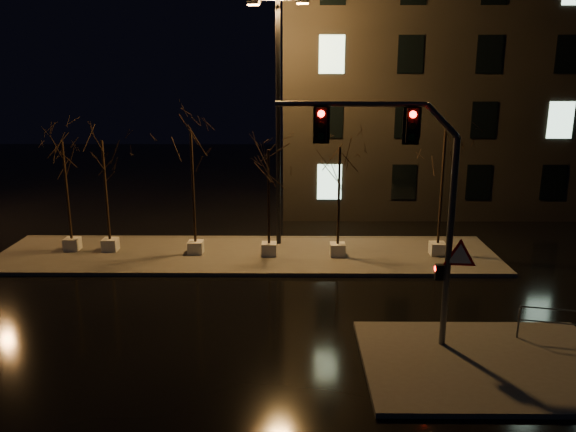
{
  "coord_description": "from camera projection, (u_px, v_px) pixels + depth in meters",
  "views": [
    {
      "loc": [
        2.02,
        -17.69,
        8.02
      ],
      "look_at": [
        1.85,
        2.35,
        2.8
      ],
      "focal_mm": 35.0,
      "sensor_mm": 36.0,
      "label": 1
    }
  ],
  "objects": [
    {
      "name": "tree_2",
      "position": [
        192.0,
        161.0,
        23.87
      ],
      "size": [
        1.8,
        1.8,
        5.42
      ],
      "color": "silver",
      "rests_on": "median"
    },
    {
      "name": "ground",
      "position": [
        233.0,
        312.0,
        19.15
      ],
      "size": [
        90.0,
        90.0,
        0.0
      ],
      "primitive_type": "plane",
      "color": "black",
      "rests_on": "ground"
    },
    {
      "name": "building",
      "position": [
        487.0,
        79.0,
        34.57
      ],
      "size": [
        25.0,
        12.0,
        15.0
      ],
      "primitive_type": "cube",
      "color": "black",
      "rests_on": "ground"
    },
    {
      "name": "tree_4",
      "position": [
        339.0,
        172.0,
        23.64
      ],
      "size": [
        1.8,
        1.8,
        4.91
      ],
      "color": "silver",
      "rests_on": "median"
    },
    {
      "name": "tree_1",
      "position": [
        104.0,
        166.0,
        24.29
      ],
      "size": [
        1.8,
        1.8,
        5.09
      ],
      "color": "silver",
      "rests_on": "median"
    },
    {
      "name": "traffic_signal_mast",
      "position": [
        411.0,
        190.0,
        15.59
      ],
      "size": [
        5.76,
        0.65,
        7.05
      ],
      "rotation": [
        0.0,
        0.0,
        -0.09
      ],
      "color": "#53565A",
      "rests_on": "sidewalk_corner"
    },
    {
      "name": "sidewalk_corner",
      "position": [
        488.0,
        363.0,
        15.69
      ],
      "size": [
        7.0,
        5.0,
        0.15
      ],
      "primitive_type": "cube",
      "color": "#4B4843",
      "rests_on": "ground"
    },
    {
      "name": "streetlight_main",
      "position": [
        278.0,
        108.0,
        24.75
      ],
      "size": [
        2.69,
        0.92,
        10.83
      ],
      "rotation": [
        0.0,
        0.0,
        -0.23
      ],
      "color": "black",
      "rests_on": "median"
    },
    {
      "name": "median",
      "position": [
        247.0,
        255.0,
        24.94
      ],
      "size": [
        22.0,
        5.0,
        0.15
      ],
      "primitive_type": "cube",
      "color": "#4B4843",
      "rests_on": "ground"
    },
    {
      "name": "tree_3",
      "position": [
        268.0,
        174.0,
        23.75
      ],
      "size": [
        1.8,
        1.8,
        4.77
      ],
      "color": "silver",
      "rests_on": "median"
    },
    {
      "name": "guard_rail_a",
      "position": [
        561.0,
        321.0,
        16.62
      ],
      "size": [
        2.36,
        0.55,
        1.04
      ],
      "rotation": [
        0.0,
        0.0,
        -0.21
      ],
      "color": "#53565A",
      "rests_on": "sidewalk_corner"
    },
    {
      "name": "tree_5",
      "position": [
        444.0,
        155.0,
        23.58
      ],
      "size": [
        1.8,
        1.8,
        5.81
      ],
      "color": "silver",
      "rests_on": "median"
    },
    {
      "name": "tree_0",
      "position": [
        64.0,
        166.0,
        24.39
      ],
      "size": [
        1.8,
        1.8,
        5.03
      ],
      "color": "silver",
      "rests_on": "median"
    }
  ]
}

